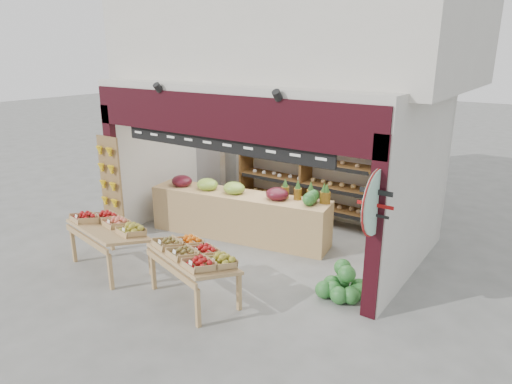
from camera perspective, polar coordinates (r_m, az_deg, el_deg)
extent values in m
plane|color=slate|center=(8.96, -0.17, -6.76)|extent=(60.00, 60.00, 0.00)
cube|color=beige|center=(10.37, 7.14, 5.19)|extent=(5.76, 0.18, 3.00)
cube|color=beige|center=(10.67, -10.69, 5.38)|extent=(0.18, 3.38, 3.00)
cube|color=beige|center=(7.84, 19.40, 0.34)|extent=(0.18, 3.38, 3.00)
cube|color=beige|center=(8.70, 2.15, 13.38)|extent=(5.76, 3.38, 0.12)
cube|color=beige|center=(9.63, 6.02, 20.48)|extent=(6.36, 4.60, 2.40)
cube|color=black|center=(7.41, -4.92, 9.44)|extent=(5.70, 0.14, 0.70)
cube|color=black|center=(9.63, -17.43, 2.51)|extent=(0.22, 0.14, 2.65)
cube|color=black|center=(6.41, 14.77, -4.64)|extent=(0.22, 0.14, 2.65)
cube|color=black|center=(7.51, -4.68, 6.07)|extent=(4.20, 0.05, 0.26)
cylinder|color=white|center=(7.46, -3.79, 7.96)|extent=(0.34, 0.05, 0.34)
cube|color=brown|center=(9.61, -17.68, 1.37)|extent=(0.60, 0.04, 1.80)
cylinder|color=silver|center=(6.19, 14.77, -1.25)|extent=(0.04, 0.90, 0.90)
cylinder|color=maroon|center=(6.17, 14.69, -1.31)|extent=(0.01, 0.92, 0.92)
cube|color=brown|center=(11.04, -1.23, 2.70)|extent=(0.05, 0.54, 1.74)
cube|color=brown|center=(10.20, 6.19, 1.36)|extent=(0.05, 0.54, 1.74)
cube|color=brown|center=(9.56, 14.74, -0.22)|extent=(0.05, 0.54, 1.74)
cube|color=brown|center=(10.34, 6.10, -1.24)|extent=(3.25, 0.54, 0.04)
cube|color=brown|center=(10.20, 6.19, 1.36)|extent=(3.25, 0.54, 0.04)
cube|color=brown|center=(10.07, 6.28, 4.03)|extent=(3.25, 0.54, 0.04)
cube|color=brown|center=(9.99, 6.35, 6.14)|extent=(3.25, 0.54, 0.04)
cone|color=olive|center=(10.64, 0.16, 7.70)|extent=(0.32, 0.32, 0.28)
cone|color=olive|center=(10.36, 2.55, 7.42)|extent=(0.32, 0.32, 0.28)
cone|color=olive|center=(10.09, 5.07, 7.10)|extent=(0.32, 0.32, 0.28)
cone|color=olive|center=(9.85, 7.71, 6.76)|extent=(0.32, 0.32, 0.28)
cone|color=olive|center=(9.63, 10.47, 6.38)|extent=(0.32, 0.32, 0.28)
cone|color=olive|center=(9.43, 13.36, 5.97)|extent=(0.32, 0.32, 0.28)
cube|color=#B4B7BC|center=(11.42, -4.76, 3.53)|extent=(0.89, 0.89, 1.89)
cube|color=beige|center=(10.57, -8.40, -2.07)|extent=(0.49, 0.43, 0.35)
cube|color=beige|center=(10.44, -8.28, -0.44)|extent=(0.45, 0.40, 0.30)
cube|color=#144C21|center=(10.28, -5.85, -2.71)|extent=(0.47, 0.40, 0.30)
cube|color=beige|center=(10.63, -5.03, -2.06)|extent=(0.42, 0.37, 0.28)
cube|color=tan|center=(9.22, -2.14, -2.96)|extent=(3.77, 1.35, 0.93)
ellipsoid|color=#59141E|center=(9.70, -9.25, 1.36)|extent=(0.45, 0.41, 0.25)
ellipsoid|color=#8CB23F|center=(9.38, -6.11, 0.93)|extent=(0.45, 0.41, 0.25)
ellipsoid|color=#8CB23F|center=(9.08, -2.76, 0.47)|extent=(0.45, 0.41, 0.25)
ellipsoid|color=#59141E|center=(8.71, 2.65, -0.27)|extent=(0.45, 0.41, 0.25)
cylinder|color=olive|center=(8.81, 3.66, -0.02)|extent=(0.15, 0.15, 0.22)
cylinder|color=olive|center=(8.72, 5.23, -0.23)|extent=(0.15, 0.15, 0.22)
cylinder|color=olive|center=(8.65, 6.83, -0.45)|extent=(0.15, 0.15, 0.22)
cylinder|color=olive|center=(8.57, 8.46, -0.67)|extent=(0.15, 0.15, 0.22)
cylinder|color=olive|center=(8.56, 8.79, -0.71)|extent=(0.15, 0.15, 0.22)
cube|color=tan|center=(8.23, -17.93, -4.58)|extent=(1.64, 1.11, 0.23)
cube|color=tan|center=(8.84, -21.84, -6.29)|extent=(0.07, 0.07, 0.61)
cube|color=tan|center=(7.67, -17.73, -9.51)|extent=(0.07, 0.07, 0.61)
cube|color=tan|center=(9.10, -17.63, -5.15)|extent=(0.07, 0.07, 0.61)
cube|color=tan|center=(7.97, -13.03, -8.04)|extent=(0.07, 0.07, 0.61)
cube|color=tan|center=(6.95, -7.84, -8.22)|extent=(1.63, 1.19, 0.22)
cube|color=tan|center=(7.51, -12.71, -9.78)|extent=(0.07, 0.07, 0.58)
cube|color=tan|center=(6.47, -7.28, -14.21)|extent=(0.07, 0.07, 0.58)
cube|color=tan|center=(7.80, -8.05, -8.45)|extent=(0.07, 0.07, 0.58)
cube|color=tan|center=(6.80, -2.14, -12.38)|extent=(0.07, 0.07, 0.58)
sphere|color=#1A5020|center=(7.26, 9.62, -11.96)|extent=(0.28, 0.28, 0.28)
sphere|color=#1A5020|center=(7.16, 11.79, -12.54)|extent=(0.28, 0.28, 0.28)
sphere|color=#1A5020|center=(7.50, 10.61, -11.01)|extent=(0.28, 0.28, 0.28)
sphere|color=#1A5020|center=(7.40, 12.72, -11.55)|extent=(0.28, 0.28, 0.28)
sphere|color=#1A5020|center=(7.21, 11.30, -10.04)|extent=(0.28, 0.28, 0.28)
sphere|color=#1A5020|center=(7.13, 10.36, -12.58)|extent=(0.28, 0.28, 0.28)
sphere|color=#1A5020|center=(7.41, 9.42, -11.29)|extent=(0.28, 0.28, 0.28)
sphere|color=#1A5020|center=(7.40, 10.78, -9.26)|extent=(0.28, 0.28, 0.28)
sphere|color=#1A5020|center=(7.29, 12.72, -12.03)|extent=(0.28, 0.28, 0.28)
sphere|color=#1A5020|center=(7.24, 8.48, -11.98)|extent=(0.28, 0.28, 0.28)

